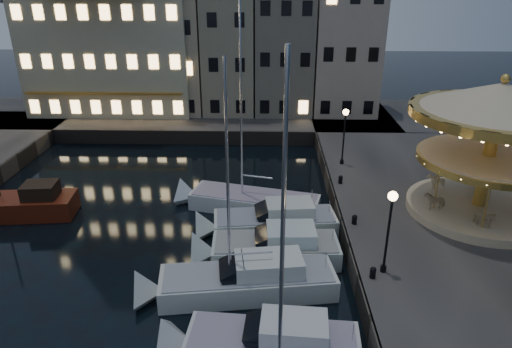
{
  "coord_description": "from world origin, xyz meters",
  "views": [
    {
      "loc": [
        1.7,
        -17.08,
        14.08
      ],
      "look_at": [
        1.0,
        8.0,
        3.2
      ],
      "focal_mm": 32.0,
      "sensor_mm": 36.0,
      "label": 1
    }
  ],
  "objects_px": {
    "bollard_c": "(354,219)",
    "red_fishing_boat": "(22,206)",
    "motorboat_f": "(246,202)",
    "carousel": "(496,125)",
    "bollard_d": "(341,179)",
    "streetlamp_b": "(390,221)",
    "motorboat_b": "(262,344)",
    "motorboat_d": "(268,249)",
    "bollard_b": "(373,272)",
    "motorboat_c": "(240,281)",
    "motorboat_e": "(268,223)",
    "streetlamp_c": "(344,129)"
  },
  "relations": [
    {
      "from": "bollard_c",
      "to": "red_fishing_boat",
      "type": "xyz_separation_m",
      "value": [
        -20.53,
        2.78,
        -0.91
      ]
    },
    {
      "from": "motorboat_f",
      "to": "carousel",
      "type": "distance_m",
      "value": 15.31
    },
    {
      "from": "bollard_d",
      "to": "red_fishing_boat",
      "type": "xyz_separation_m",
      "value": [
        -20.53,
        -2.72,
        -0.91
      ]
    },
    {
      "from": "streetlamp_b",
      "to": "motorboat_b",
      "type": "xyz_separation_m",
      "value": [
        -5.64,
        -4.13,
        -3.38
      ]
    },
    {
      "from": "motorboat_d",
      "to": "carousel",
      "type": "bearing_deg",
      "value": 15.07
    },
    {
      "from": "bollard_b",
      "to": "motorboat_b",
      "type": "relative_size",
      "value": 0.07
    },
    {
      "from": "motorboat_c",
      "to": "bollard_c",
      "type": "bearing_deg",
      "value": 36.85
    },
    {
      "from": "motorboat_c",
      "to": "motorboat_e",
      "type": "bearing_deg",
      "value": 76.85
    },
    {
      "from": "motorboat_c",
      "to": "motorboat_f",
      "type": "relative_size",
      "value": 1.01
    },
    {
      "from": "motorboat_f",
      "to": "red_fishing_boat",
      "type": "bearing_deg",
      "value": -174.73
    },
    {
      "from": "streetlamp_b",
      "to": "bollard_d",
      "type": "relative_size",
      "value": 7.32
    },
    {
      "from": "bollard_d",
      "to": "streetlamp_c",
      "type": "bearing_deg",
      "value": 80.27
    },
    {
      "from": "bollard_b",
      "to": "carousel",
      "type": "bearing_deg",
      "value": 41.35
    },
    {
      "from": "streetlamp_c",
      "to": "motorboat_f",
      "type": "height_order",
      "value": "motorboat_f"
    },
    {
      "from": "bollard_b",
      "to": "motorboat_e",
      "type": "height_order",
      "value": "motorboat_e"
    },
    {
      "from": "motorboat_f",
      "to": "carousel",
      "type": "height_order",
      "value": "motorboat_f"
    },
    {
      "from": "bollard_b",
      "to": "bollard_c",
      "type": "distance_m",
      "value": 5.0
    },
    {
      "from": "motorboat_b",
      "to": "motorboat_d",
      "type": "distance_m",
      "value": 6.91
    },
    {
      "from": "streetlamp_b",
      "to": "motorboat_b",
      "type": "height_order",
      "value": "streetlamp_b"
    },
    {
      "from": "motorboat_b",
      "to": "motorboat_e",
      "type": "relative_size",
      "value": 0.96
    },
    {
      "from": "motorboat_e",
      "to": "red_fishing_boat",
      "type": "relative_size",
      "value": 1.18
    },
    {
      "from": "bollard_d",
      "to": "motorboat_c",
      "type": "relative_size",
      "value": 0.05
    },
    {
      "from": "motorboat_e",
      "to": "motorboat_f",
      "type": "distance_m",
      "value": 3.31
    },
    {
      "from": "streetlamp_b",
      "to": "streetlamp_c",
      "type": "relative_size",
      "value": 1.0
    },
    {
      "from": "motorboat_e",
      "to": "bollard_c",
      "type": "bearing_deg",
      "value": -13.09
    },
    {
      "from": "motorboat_d",
      "to": "motorboat_f",
      "type": "bearing_deg",
      "value": 104.11
    },
    {
      "from": "bollard_c",
      "to": "motorboat_b",
      "type": "bearing_deg",
      "value": -120.28
    },
    {
      "from": "streetlamp_c",
      "to": "streetlamp_b",
      "type": "bearing_deg",
      "value": -90.0
    },
    {
      "from": "bollard_d",
      "to": "carousel",
      "type": "xyz_separation_m",
      "value": [
        7.5,
        -3.9,
        5.06
      ]
    },
    {
      "from": "bollard_b",
      "to": "motorboat_b",
      "type": "distance_m",
      "value": 6.28
    },
    {
      "from": "motorboat_b",
      "to": "red_fishing_boat",
      "type": "distance_m",
      "value": 19.24
    },
    {
      "from": "streetlamp_c",
      "to": "bollard_b",
      "type": "relative_size",
      "value": 7.32
    },
    {
      "from": "bollard_c",
      "to": "streetlamp_c",
      "type": "bearing_deg",
      "value": 86.19
    },
    {
      "from": "red_fishing_boat",
      "to": "streetlamp_c",
      "type": "bearing_deg",
      "value": 16.41
    },
    {
      "from": "streetlamp_c",
      "to": "motorboat_b",
      "type": "height_order",
      "value": "streetlamp_c"
    },
    {
      "from": "bollard_d",
      "to": "motorboat_f",
      "type": "xyz_separation_m",
      "value": [
        -6.31,
        -1.41,
        -1.07
      ]
    },
    {
      "from": "motorboat_c",
      "to": "motorboat_e",
      "type": "relative_size",
      "value": 1.51
    },
    {
      "from": "motorboat_c",
      "to": "motorboat_d",
      "type": "relative_size",
      "value": 1.6
    },
    {
      "from": "streetlamp_b",
      "to": "carousel",
      "type": "height_order",
      "value": "carousel"
    },
    {
      "from": "streetlamp_b",
      "to": "carousel",
      "type": "xyz_separation_m",
      "value": [
        6.9,
        6.1,
        2.64
      ]
    },
    {
      "from": "streetlamp_b",
      "to": "bollard_b",
      "type": "relative_size",
      "value": 7.32
    },
    {
      "from": "bollard_c",
      "to": "motorboat_c",
      "type": "xyz_separation_m",
      "value": [
        -6.18,
        -4.64,
        -0.92
      ]
    },
    {
      "from": "bollard_d",
      "to": "motorboat_e",
      "type": "height_order",
      "value": "motorboat_e"
    },
    {
      "from": "bollard_c",
      "to": "bollard_d",
      "type": "distance_m",
      "value": 5.5
    },
    {
      "from": "streetlamp_b",
      "to": "motorboat_c",
      "type": "relative_size",
      "value": 0.33
    },
    {
      "from": "motorboat_f",
      "to": "carousel",
      "type": "relative_size",
      "value": 1.34
    },
    {
      "from": "bollard_b",
      "to": "motorboat_f",
      "type": "height_order",
      "value": "motorboat_f"
    },
    {
      "from": "bollard_d",
      "to": "streetlamp_b",
      "type": "bearing_deg",
      "value": -86.57
    },
    {
      "from": "motorboat_d",
      "to": "bollard_b",
      "type": "bearing_deg",
      "value": -34.05
    },
    {
      "from": "streetlamp_c",
      "to": "bollard_d",
      "type": "height_order",
      "value": "streetlamp_c"
    }
  ]
}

